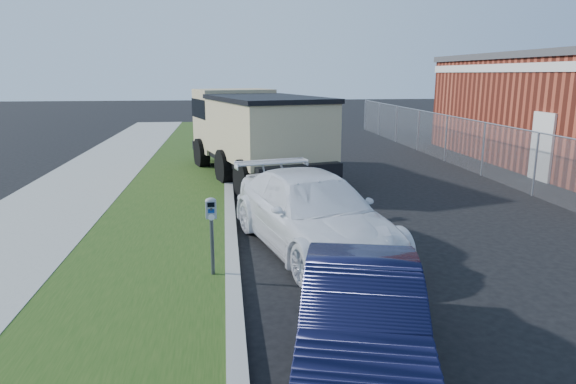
{
  "coord_description": "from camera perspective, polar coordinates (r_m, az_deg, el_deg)",
  "views": [
    {
      "loc": [
        -2.66,
        -9.28,
        3.39
      ],
      "look_at": [
        -1.4,
        1.0,
        1.0
      ],
      "focal_mm": 32.0,
      "sensor_mm": 36.0,
      "label": 1
    }
  ],
  "objects": [
    {
      "name": "streetside",
      "position": [
        12.12,
        -20.62,
        -3.78
      ],
      "size": [
        6.12,
        50.0,
        0.15
      ],
      "color": "gray",
      "rests_on": "ground"
    },
    {
      "name": "dump_truck",
      "position": [
        17.16,
        -3.86,
        6.99
      ],
      "size": [
        4.56,
        7.71,
        2.85
      ],
      "rotation": [
        0.0,
        0.0,
        0.28
      ],
      "color": "black",
      "rests_on": "ground"
    },
    {
      "name": "parking_meter",
      "position": [
        8.45,
        -8.52,
        -3.03
      ],
      "size": [
        0.19,
        0.14,
        1.32
      ],
      "rotation": [
        0.0,
        0.0,
        0.08
      ],
      "color": "#3F4247",
      "rests_on": "ground"
    },
    {
      "name": "white_wagon",
      "position": [
        10.11,
        2.72,
        -2.24
      ],
      "size": [
        3.27,
        5.44,
        1.47
      ],
      "primitive_type": "imported",
      "rotation": [
        0.0,
        0.0,
        0.25
      ],
      "color": "white",
      "rests_on": "ground"
    },
    {
      "name": "ground",
      "position": [
        10.24,
        8.55,
        -6.5
      ],
      "size": [
        120.0,
        120.0,
        0.0
      ],
      "primitive_type": "plane",
      "color": "black",
      "rests_on": "ground"
    },
    {
      "name": "navy_sedan",
      "position": [
        6.16,
        8.17,
        -13.76
      ],
      "size": [
        2.2,
        4.06,
        1.27
      ],
      "primitive_type": "imported",
      "rotation": [
        0.0,
        0.0,
        -0.23
      ],
      "color": "black",
      "rests_on": "ground"
    },
    {
      "name": "chainlink_fence",
      "position": [
        18.57,
        20.97,
        5.56
      ],
      "size": [
        0.06,
        30.06,
        30.0
      ],
      "color": "slate",
      "rests_on": "ground"
    }
  ]
}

